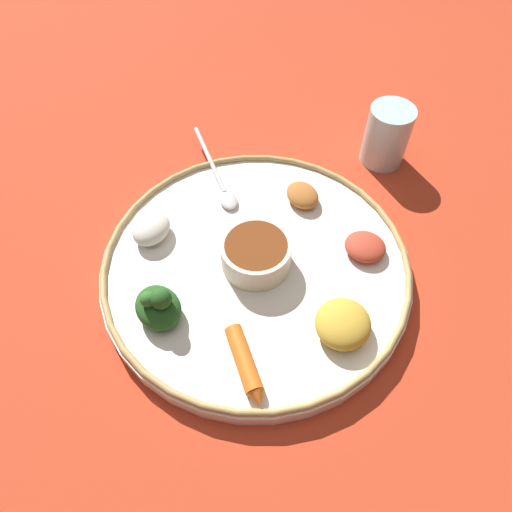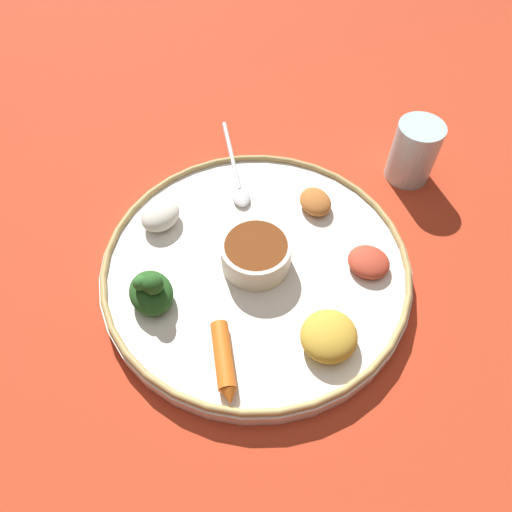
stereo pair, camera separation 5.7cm
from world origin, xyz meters
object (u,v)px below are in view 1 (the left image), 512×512
center_bowl (256,253)px  greens_pile (158,306)px  spoon (219,179)px  carrot_near_spoon (246,364)px  drinking_glass (386,139)px

center_bowl → greens_pile: greens_pile is taller
greens_pile → spoon: bearing=80.8°
center_bowl → spoon: bearing=116.2°
carrot_near_spoon → center_bowl: bearing=91.6°
spoon → drinking_glass: size_ratio=1.84×
greens_pile → carrot_near_spoon: bearing=-27.1°
greens_pile → drinking_glass: 0.42m
carrot_near_spoon → drinking_glass: drinking_glass is taller
carrot_near_spoon → spoon: bearing=104.5°
spoon → carrot_near_spoon: 0.28m
greens_pile → carrot_near_spoon: 0.12m
center_bowl → drinking_glass: size_ratio=0.95×
greens_pile → drinking_glass: size_ratio=0.87×
spoon → carrot_near_spoon: size_ratio=1.84×
spoon → drinking_glass: 0.26m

